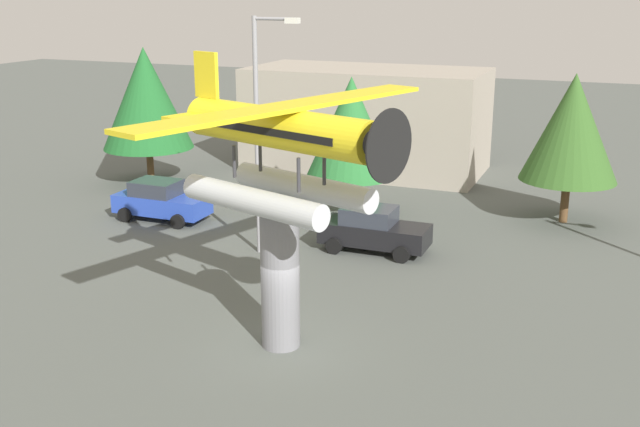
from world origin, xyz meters
TOP-DOWN VIEW (x-y plane):
  - ground_plane at (0.00, 0.00)m, footprint 140.00×140.00m
  - display_pedestal at (0.00, 0.00)m, footprint 1.10×1.10m
  - floatplane_monument at (0.12, -0.04)m, footprint 7.20×10.19m
  - car_near_blue at (-10.13, 9.28)m, footprint 4.20×2.02m
  - car_mid_black at (-0.10, 8.80)m, footprint 4.20×2.02m
  - streetlight_primary at (-3.99, 7.03)m, footprint 1.84×0.28m
  - storefront_building at (-4.87, 22.00)m, footprint 12.90×6.33m
  - tree_west at (-14.31, 14.70)m, footprint 4.63×4.63m
  - tree_east at (-2.62, 13.17)m, footprint 3.97×3.97m
  - tree_center_back at (6.46, 15.61)m, footprint 4.13×4.13m

SIDE VIEW (x-z plane):
  - ground_plane at x=0.00m, z-range 0.00..0.00m
  - car_near_blue at x=-10.13m, z-range 0.00..1.76m
  - car_mid_black at x=-0.10m, z-range 0.00..1.76m
  - display_pedestal at x=0.00m, z-range 0.00..4.18m
  - storefront_building at x=-4.87m, z-range 0.00..5.65m
  - tree_east at x=-2.62m, z-range 0.89..7.11m
  - tree_center_back at x=6.46m, z-range 0.94..7.42m
  - tree_west at x=-14.31m, z-range 0.94..7.98m
  - streetlight_primary at x=-3.99m, z-range 0.65..9.59m
  - floatplane_monument at x=0.12m, z-range 3.85..7.85m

